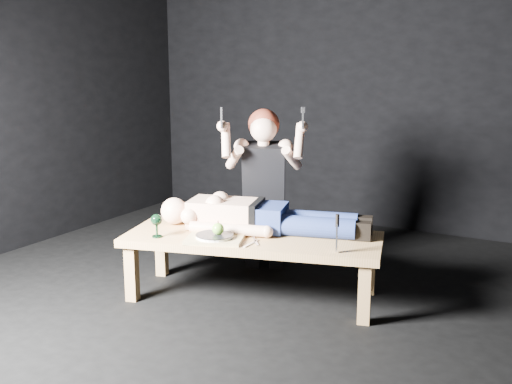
% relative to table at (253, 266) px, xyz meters
% --- Properties ---
extents(ground, '(5.00, 5.00, 0.00)m').
position_rel_table_xyz_m(ground, '(0.11, -0.21, -0.23)').
color(ground, black).
rests_on(ground, ground).
extents(back_wall, '(5.00, 0.00, 5.00)m').
position_rel_table_xyz_m(back_wall, '(0.11, 2.29, 1.27)').
color(back_wall, black).
rests_on(back_wall, ground).
extents(table, '(1.88, 1.09, 0.45)m').
position_rel_table_xyz_m(table, '(0.00, 0.00, 0.00)').
color(table, tan).
rests_on(table, ground).
extents(lying_man, '(1.77, 0.93, 0.25)m').
position_rel_table_xyz_m(lying_man, '(0.01, 0.16, 0.35)').
color(lying_man, '#D5A98C').
rests_on(lying_man, table).
extents(kneeling_woman, '(0.97, 1.02, 1.33)m').
position_rel_table_xyz_m(kneeling_woman, '(-0.21, 0.57, 0.44)').
color(kneeling_woman, black).
rests_on(kneeling_woman, ground).
extents(serving_tray, '(0.45, 0.39, 0.02)m').
position_rel_table_xyz_m(serving_tray, '(-0.16, -0.23, 0.24)').
color(serving_tray, tan).
rests_on(serving_tray, table).
extents(plate, '(0.32, 0.32, 0.02)m').
position_rel_table_xyz_m(plate, '(-0.16, -0.23, 0.26)').
color(plate, white).
rests_on(plate, serving_tray).
extents(apple, '(0.08, 0.08, 0.08)m').
position_rel_table_xyz_m(apple, '(-0.14, -0.22, 0.31)').
color(apple, '#518F29').
rests_on(apple, plate).
extents(goblet, '(0.10, 0.10, 0.16)m').
position_rel_table_xyz_m(goblet, '(-0.56, -0.35, 0.31)').
color(goblet, black).
rests_on(goblet, table).
extents(fork_flat, '(0.08, 0.18, 0.01)m').
position_rel_table_xyz_m(fork_flat, '(-0.30, -0.30, 0.23)').
color(fork_flat, '#B2B2B7').
rests_on(fork_flat, table).
extents(knife_flat, '(0.02, 0.19, 0.01)m').
position_rel_table_xyz_m(knife_flat, '(0.09, -0.18, 0.23)').
color(knife_flat, '#B2B2B7').
rests_on(knife_flat, table).
extents(spoon_flat, '(0.13, 0.16, 0.01)m').
position_rel_table_xyz_m(spoon_flat, '(0.09, -0.12, 0.23)').
color(spoon_flat, '#B2B2B7').
rests_on(spoon_flat, table).
extents(carving_knife, '(0.04, 0.04, 0.25)m').
position_rel_table_xyz_m(carving_knife, '(0.65, -0.08, 0.35)').
color(carving_knife, '#B2B2B7').
rests_on(carving_knife, table).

